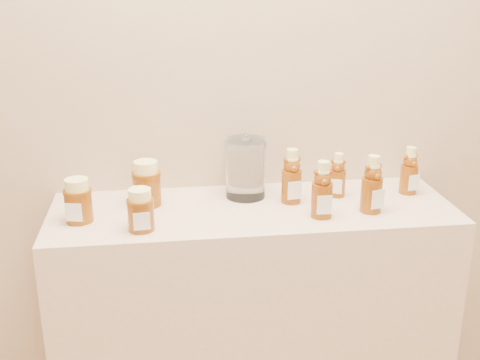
{
  "coord_description": "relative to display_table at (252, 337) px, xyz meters",
  "views": [
    {
      "loc": [
        -0.26,
        -0.08,
        1.58
      ],
      "look_at": [
        -0.04,
        1.52,
        1.0
      ],
      "focal_mm": 45.0,
      "sensor_mm": 36.0,
      "label": 1
    }
  ],
  "objects": [
    {
      "name": "honey_jar_front",
      "position": [
        -0.33,
        -0.12,
        0.51
      ],
      "size": [
        0.08,
        0.08,
        0.12
      ],
      "primitive_type": null,
      "rotation": [
        0.0,
        0.0,
        0.08
      ],
      "color": "#672F08",
      "rests_on": "display_table"
    },
    {
      "name": "bear_bottle_back_left",
      "position": [
        0.12,
        0.03,
        0.54
      ],
      "size": [
        0.07,
        0.07,
        0.19
      ],
      "primitive_type": null,
      "rotation": [
        0.0,
        0.0,
        0.12
      ],
      "color": "#672F08",
      "rests_on": "display_table"
    },
    {
      "name": "honey_jar_back",
      "position": [
        -0.31,
        0.06,
        0.52
      ],
      "size": [
        0.11,
        0.11,
        0.14
      ],
      "primitive_type": null,
      "rotation": [
        0.0,
        0.0,
        -0.38
      ],
      "color": "#672F08",
      "rests_on": "display_table"
    },
    {
      "name": "display_table",
      "position": [
        0.0,
        0.0,
        0.0
      ],
      "size": [
        1.2,
        0.4,
        0.9
      ],
      "primitive_type": "cube",
      "color": "beige",
      "rests_on": "ground"
    },
    {
      "name": "bear_bottle_front_left",
      "position": [
        0.18,
        -0.09,
        0.54
      ],
      "size": [
        0.06,
        0.06,
        0.19
      ],
      "primitive_type": null,
      "rotation": [
        0.0,
        0.0,
        -0.01
      ],
      "color": "#672F08",
      "rests_on": "display_table"
    },
    {
      "name": "glass_canister",
      "position": [
        -0.01,
        0.09,
        0.55
      ],
      "size": [
        0.15,
        0.15,
        0.2
      ],
      "primitive_type": null,
      "rotation": [
        0.0,
        0.0,
        0.21
      ],
      "color": "white",
      "rests_on": "display_table"
    },
    {
      "name": "bear_bottle_back_right",
      "position": [
        0.5,
        0.06,
        0.53
      ],
      "size": [
        0.07,
        0.07,
        0.17
      ],
      "primitive_type": null,
      "rotation": [
        0.0,
        0.0,
        0.24
      ],
      "color": "#672F08",
      "rests_on": "display_table"
    },
    {
      "name": "bear_bottle_back_mid",
      "position": [
        0.27,
        0.06,
        0.53
      ],
      "size": [
        0.07,
        0.07,
        0.16
      ],
      "primitive_type": null,
      "rotation": [
        0.0,
        0.0,
        -0.4
      ],
      "color": "#672F08",
      "rests_on": "display_table"
    },
    {
      "name": "bear_bottle_front_right",
      "position": [
        0.33,
        -0.07,
        0.55
      ],
      "size": [
        0.08,
        0.08,
        0.19
      ],
      "primitive_type": null,
      "rotation": [
        0.0,
        0.0,
        0.31
      ],
      "color": "#672F08",
      "rests_on": "display_table"
    },
    {
      "name": "honey_jar_left",
      "position": [
        -0.5,
        -0.03,
        0.51
      ],
      "size": [
        0.1,
        0.1,
        0.13
      ],
      "primitive_type": null,
      "rotation": [
        0.0,
        0.0,
        -0.25
      ],
      "color": "#672F08",
      "rests_on": "display_table"
    },
    {
      "name": "wall_back",
      "position": [
        0.0,
        0.2,
        0.9
      ],
      "size": [
        3.5,
        0.02,
        2.7
      ],
      "primitive_type": "cube",
      "color": "tan",
      "rests_on": "ground"
    }
  ]
}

